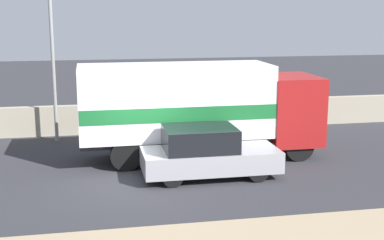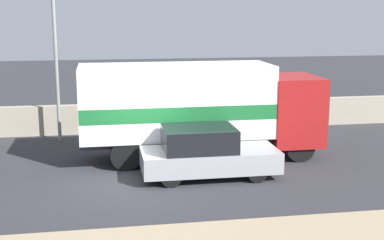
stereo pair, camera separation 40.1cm
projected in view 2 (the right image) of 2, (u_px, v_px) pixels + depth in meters
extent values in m
plane|color=#2D2D33|center=(146.00, 178.00, 16.40)|extent=(80.00, 80.00, 0.00)
cube|color=#A39984|center=(133.00, 118.00, 22.51)|extent=(60.00, 0.35, 1.22)
cylinder|color=gray|center=(56.00, 59.00, 20.51)|extent=(0.14, 0.14, 6.42)
cube|color=maroon|center=(291.00, 109.00, 18.83)|extent=(1.78, 2.39, 2.35)
cube|color=black|center=(315.00, 95.00, 18.88)|extent=(0.06, 2.03, 1.03)
cube|color=#2D2D33|center=(176.00, 139.00, 18.34)|extent=(6.43, 1.27, 0.25)
cube|color=white|center=(176.00, 100.00, 18.07)|extent=(6.43, 2.30, 2.41)
cube|color=#19662D|center=(176.00, 108.00, 18.12)|extent=(6.40, 2.32, 0.48)
cylinder|color=black|center=(281.00, 134.00, 20.01)|extent=(1.01, 0.28, 1.01)
cylinder|color=black|center=(300.00, 147.00, 18.12)|extent=(1.01, 0.28, 1.01)
cylinder|color=black|center=(123.00, 140.00, 19.04)|extent=(1.01, 0.28, 1.01)
cylinder|color=black|center=(126.00, 155.00, 17.15)|extent=(1.01, 0.28, 1.01)
cylinder|color=black|center=(159.00, 139.00, 19.25)|extent=(1.01, 0.28, 1.01)
cylinder|color=black|center=(166.00, 153.00, 17.36)|extent=(1.01, 0.28, 1.01)
cube|color=#9E9EA3|center=(210.00, 160.00, 16.43)|extent=(4.19, 1.76, 0.64)
cube|color=black|center=(199.00, 139.00, 16.24)|extent=(2.18, 1.62, 0.71)
cylinder|color=black|center=(244.00, 159.00, 17.42)|extent=(0.61, 0.20, 0.61)
cylinder|color=black|center=(257.00, 172.00, 15.96)|extent=(0.61, 0.20, 0.61)
cylinder|color=black|center=(165.00, 162.00, 17.00)|extent=(0.61, 0.20, 0.61)
cylinder|color=black|center=(171.00, 177.00, 15.53)|extent=(0.61, 0.20, 0.61)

